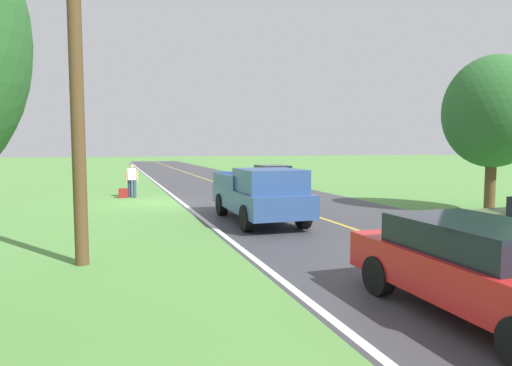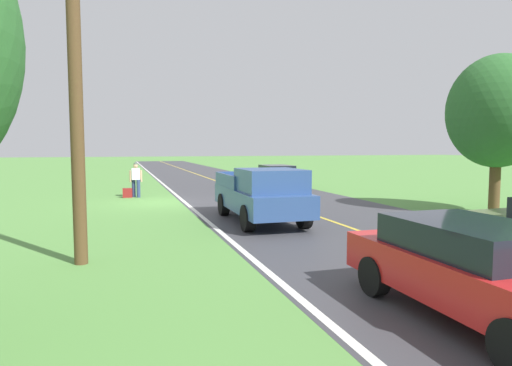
% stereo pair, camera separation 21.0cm
% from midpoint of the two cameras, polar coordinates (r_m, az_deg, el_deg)
% --- Properties ---
extents(ground_plane, '(200.00, 200.00, 0.00)m').
position_cam_midpoint_polar(ground_plane, '(20.31, -12.89, -2.51)').
color(ground_plane, '#568E42').
extents(road_surface, '(8.39, 120.00, 0.00)m').
position_cam_midpoint_polar(road_surface, '(21.37, 0.67, -2.03)').
color(road_surface, '#3D3D42').
rests_on(road_surface, ground).
extents(lane_edge_line, '(0.16, 117.60, 0.00)m').
position_cam_midpoint_polar(lane_edge_line, '(20.43, -10.05, -2.40)').
color(lane_edge_line, silver).
rests_on(lane_edge_line, ground).
extents(lane_centre_line, '(0.14, 117.60, 0.00)m').
position_cam_midpoint_polar(lane_centre_line, '(21.37, 0.67, -2.02)').
color(lane_centre_line, gold).
rests_on(lane_centre_line, ground).
extents(hitchhiker_walking, '(0.62, 0.51, 1.75)m').
position_cam_midpoint_polar(hitchhiker_walking, '(22.66, -16.11, 0.65)').
color(hitchhiker_walking, navy).
rests_on(hitchhiker_walking, ground).
extents(suitcase_carried, '(0.46, 0.20, 0.47)m').
position_cam_midpoint_polar(suitcase_carried, '(22.63, -17.12, -1.27)').
color(suitcase_carried, maroon).
rests_on(suitcase_carried, ground).
extents(pickup_truck_passing, '(2.15, 5.42, 1.82)m').
position_cam_midpoint_polar(pickup_truck_passing, '(14.55, 0.24, -1.37)').
color(pickup_truck_passing, '#2D4C84').
rests_on(pickup_truck_passing, ground).
extents(tree_far_side_near, '(3.71, 3.71, 5.99)m').
position_cam_midpoint_polar(tree_far_side_near, '(19.16, 28.20, 8.14)').
color(tree_far_side_near, brown).
rests_on(tree_far_side_near, ground).
extents(sedan_near_oncoming, '(1.99, 4.43, 1.41)m').
position_cam_midpoint_polar(sedan_near_oncoming, '(26.81, 1.81, 0.95)').
color(sedan_near_oncoming, black).
rests_on(sedan_near_oncoming, ground).
extents(sedan_ahead_same_lane, '(1.94, 4.40, 1.41)m').
position_cam_midpoint_polar(sedan_ahead_same_lane, '(7.25, 26.65, -9.76)').
color(sedan_ahead_same_lane, red).
rests_on(sedan_ahead_same_lane, ground).
extents(utility_pole_roadside, '(0.28, 0.28, 7.36)m').
position_cam_midpoint_polar(utility_pole_roadside, '(10.01, -22.85, 11.11)').
color(utility_pole_roadside, brown).
rests_on(utility_pole_roadside, ground).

